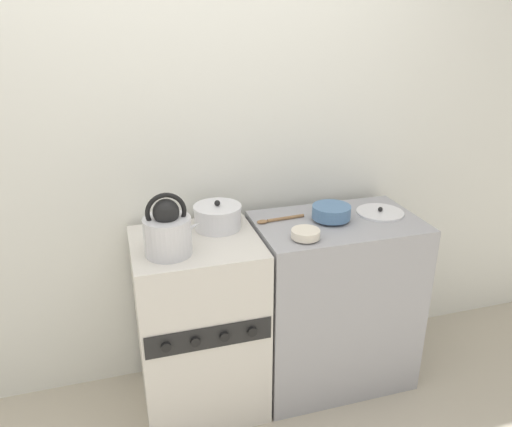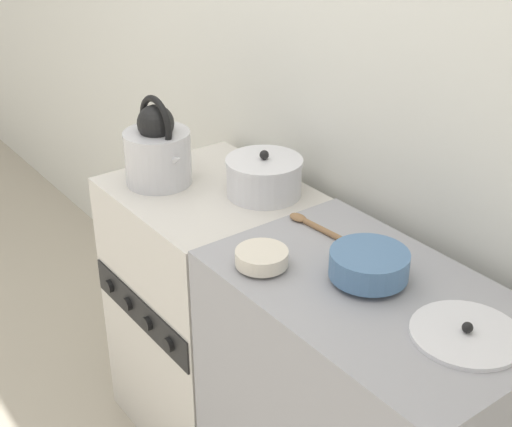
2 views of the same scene
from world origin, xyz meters
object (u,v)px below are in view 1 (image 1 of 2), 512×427
Objects in this scene: cooking_pot at (218,217)px; enamel_bowl at (331,212)px; small_ceramic_bowl at (306,234)px; kettle at (168,231)px; loose_pot_lid at (380,212)px; stove at (200,325)px.

cooking_pot is 0.56m from enamel_bowl.
cooking_pot is at bearing 169.06° from enamel_bowl.
enamel_bowl is (0.55, -0.11, 0.00)m from cooking_pot.
small_ceramic_bowl is (-0.20, -0.17, -0.02)m from enamel_bowl.
kettle reaches higher than cooking_pot.
cooking_pot reaches higher than enamel_bowl.
cooking_pot is 1.76× the size of small_ceramic_bowl.
small_ceramic_bowl is 0.55× the size of loose_pot_lid.
stove is 0.59m from kettle.
stove is 1.07m from loose_pot_lid.
kettle is 1.48× the size of enamel_bowl.
small_ceramic_bowl is at bearing -17.95° from stove.
cooking_pot is (0.26, 0.21, -0.05)m from kettle.
enamel_bowl is (0.68, 0.01, 0.52)m from stove.
loose_pot_lid is (0.96, 0.02, 0.48)m from stove.
kettle is (-0.13, -0.09, 0.57)m from stove.
enamel_bowl reaches higher than stove.
kettle is at bearing -172.69° from enamel_bowl.
small_ceramic_bowl is at bearing -38.05° from cooking_pot.
enamel_bowl is at bearing 39.46° from small_ceramic_bowl.
enamel_bowl is 1.44× the size of small_ceramic_bowl.
kettle is at bearing -173.83° from loose_pot_lid.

